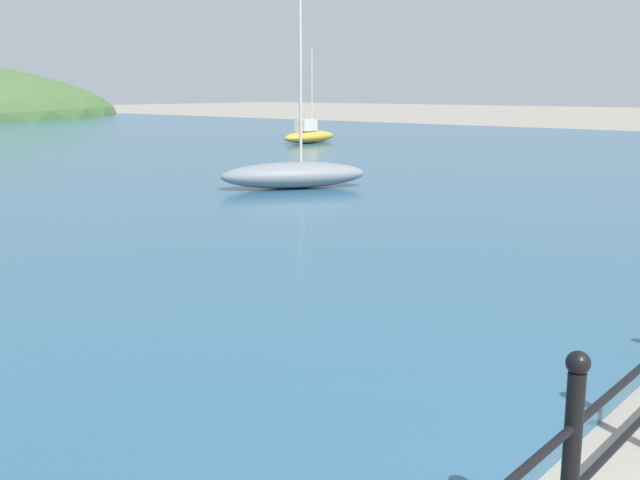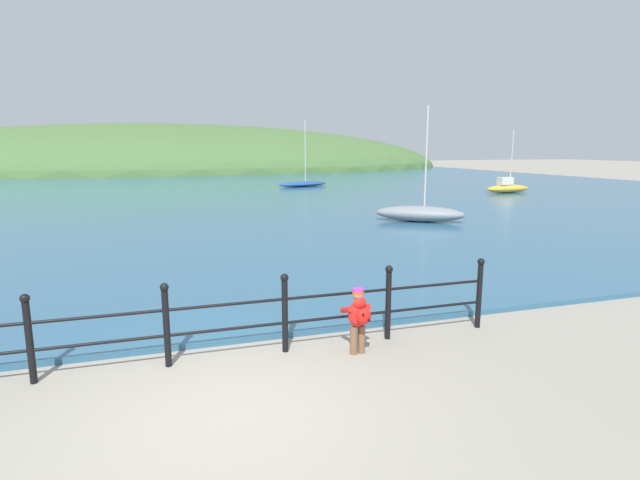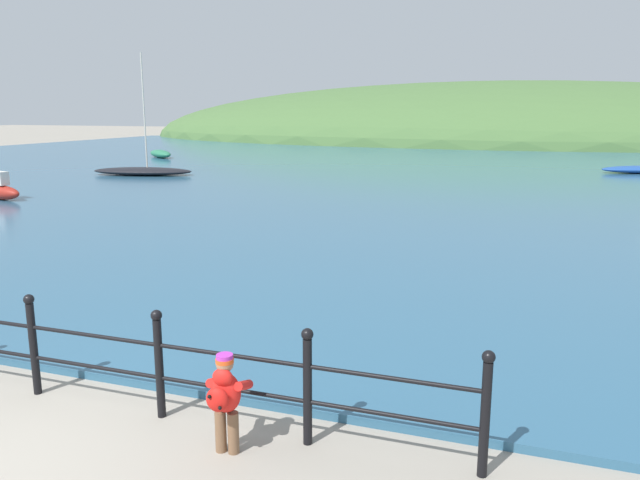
{
  "view_description": "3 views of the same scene",
  "coord_description": "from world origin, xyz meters",
  "px_view_note": "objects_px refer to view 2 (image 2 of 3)",
  "views": [
    {
      "loc": [
        -4.05,
        0.26,
        2.44
      ],
      "look_at": [
        1.45,
        4.89,
        0.98
      ],
      "focal_mm": 42.0,
      "sensor_mm": 36.0,
      "label": 1
    },
    {
      "loc": [
        -0.62,
        -5.41,
        3.03
      ],
      "look_at": [
        2.54,
        4.47,
        1.1
      ],
      "focal_mm": 28.0,
      "sensor_mm": 36.0,
      "label": 2
    },
    {
      "loc": [
        4.72,
        -3.8,
        3.26
      ],
      "look_at": [
        1.25,
        6.08,
        1.06
      ],
      "focal_mm": 35.0,
      "sensor_mm": 36.0,
      "label": 3
    }
  ],
  "objects_px": {
    "child_in_coat": "(359,315)",
    "boat_blue_hull": "(507,187)",
    "boat_nearest_quay": "(303,184)",
    "boat_red_dinghy": "(420,213)"
  },
  "relations": [
    {
      "from": "boat_blue_hull",
      "to": "boat_nearest_quay",
      "type": "bearing_deg",
      "value": 140.87
    },
    {
      "from": "boat_nearest_quay",
      "to": "boat_blue_hull",
      "type": "bearing_deg",
      "value": -39.13
    },
    {
      "from": "boat_nearest_quay",
      "to": "boat_blue_hull",
      "type": "xyz_separation_m",
      "value": [
        11.3,
        -9.19,
        0.13
      ]
    },
    {
      "from": "child_in_coat",
      "to": "boat_red_dinghy",
      "type": "distance_m",
      "value": 13.27
    },
    {
      "from": "child_in_coat",
      "to": "boat_blue_hull",
      "type": "distance_m",
      "value": 28.23
    },
    {
      "from": "child_in_coat",
      "to": "boat_blue_hull",
      "type": "xyz_separation_m",
      "value": [
        18.97,
        20.91,
        -0.16
      ]
    },
    {
      "from": "child_in_coat",
      "to": "boat_nearest_quay",
      "type": "xyz_separation_m",
      "value": [
        7.67,
        30.1,
        -0.29
      ]
    },
    {
      "from": "child_in_coat",
      "to": "boat_red_dinghy",
      "type": "bearing_deg",
      "value": 57.31
    },
    {
      "from": "boat_nearest_quay",
      "to": "boat_red_dinghy",
      "type": "relative_size",
      "value": 1.11
    },
    {
      "from": "boat_nearest_quay",
      "to": "boat_red_dinghy",
      "type": "xyz_separation_m",
      "value": [
        -0.51,
        -18.93,
        0.12
      ]
    }
  ]
}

